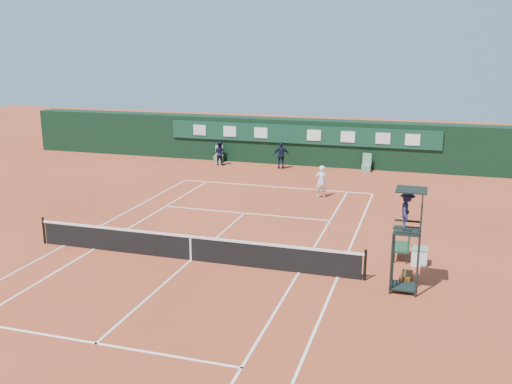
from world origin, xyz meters
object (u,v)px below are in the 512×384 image
(player_bench, at_px, (405,244))
(player, at_px, (321,181))
(cooler, at_px, (419,256))
(umpire_chair, at_px, (408,219))
(tennis_net, at_px, (191,247))

(player_bench, height_order, player, player)
(cooler, bearing_deg, player, 121.87)
(player, bearing_deg, cooler, 97.48)
(cooler, relative_size, player, 0.38)
(player_bench, relative_size, cooler, 1.86)
(umpire_chair, xyz_separation_m, cooler, (0.44, 2.50, -2.13))
(tennis_net, distance_m, player_bench, 7.99)
(player_bench, bearing_deg, player, 120.51)
(umpire_chair, distance_m, player, 11.99)
(umpire_chair, distance_m, player_bench, 3.50)
(player, bearing_deg, player_bench, 96.11)
(tennis_net, distance_m, player, 10.82)
(umpire_chair, bearing_deg, cooler, 80.06)
(tennis_net, height_order, umpire_chair, umpire_chair)
(player_bench, xyz_separation_m, player, (-4.66, 7.91, 0.25))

